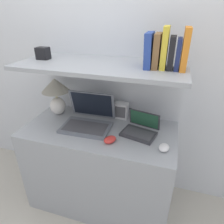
# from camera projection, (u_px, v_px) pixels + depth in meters

# --- Properties ---
(wall_back) EXTENTS (6.00, 0.05, 2.40)m
(wall_back) POSITION_uv_depth(u_px,v_px,m) (113.00, 63.00, 1.66)
(wall_back) COLOR silver
(wall_back) RESTS_ON ground_plane
(desk) EXTENTS (1.18, 0.58, 0.77)m
(desk) POSITION_uv_depth(u_px,v_px,m) (101.00, 166.00, 1.73)
(desk) COLOR #999EA3
(desk) RESTS_ON ground_plane
(back_riser) EXTENTS (1.18, 0.04, 1.24)m
(back_riser) POSITION_uv_depth(u_px,v_px,m) (111.00, 126.00, 1.89)
(back_riser) COLOR silver
(back_riser) RESTS_ON ground_plane
(shelf) EXTENTS (1.18, 0.52, 0.03)m
(shelf) POSITION_uv_depth(u_px,v_px,m) (101.00, 65.00, 1.39)
(shelf) COLOR #999EA3
(shelf) RESTS_ON back_riser
(table_lamp) EXTENTS (0.23, 0.23, 0.33)m
(table_lamp) POSITION_uv_depth(u_px,v_px,m) (56.00, 92.00, 1.68)
(table_lamp) COLOR white
(table_lamp) RESTS_ON desk
(laptop_large) EXTENTS (0.38, 0.32, 0.26)m
(laptop_large) POSITION_uv_depth(u_px,v_px,m) (88.00, 120.00, 1.58)
(laptop_large) COLOR slate
(laptop_large) RESTS_ON desk
(laptop_small) EXTENTS (0.28, 0.25, 0.16)m
(laptop_small) POSITION_uv_depth(u_px,v_px,m) (140.00, 129.00, 1.49)
(laptop_small) COLOR #333338
(laptop_small) RESTS_ON desk
(computer_mouse) EXTENTS (0.11, 0.12, 0.04)m
(computer_mouse) POSITION_uv_depth(u_px,v_px,m) (110.00, 140.00, 1.39)
(computer_mouse) COLOR red
(computer_mouse) RESTS_ON desk
(second_mouse) EXTENTS (0.08, 0.10, 0.04)m
(second_mouse) POSITION_uv_depth(u_px,v_px,m) (164.00, 148.00, 1.31)
(second_mouse) COLOR white
(second_mouse) RESTS_ON desk
(router_box) EXTENTS (0.11, 0.07, 0.14)m
(router_box) POSITION_uv_depth(u_px,v_px,m) (121.00, 110.00, 1.68)
(router_box) COLOR white
(router_box) RESTS_ON desk
(book_orange) EXTENTS (0.04, 0.16, 0.25)m
(book_orange) POSITION_uv_depth(u_px,v_px,m) (185.00, 49.00, 1.19)
(book_orange) COLOR orange
(book_orange) RESTS_ON shelf
(book_navy) EXTENTS (0.03, 0.14, 0.19)m
(book_navy) POSITION_uv_depth(u_px,v_px,m) (178.00, 54.00, 1.21)
(book_navy) COLOR navy
(book_navy) RESTS_ON shelf
(book_black) EXTENTS (0.03, 0.14, 0.20)m
(book_black) POSITION_uv_depth(u_px,v_px,m) (172.00, 53.00, 1.22)
(book_black) COLOR black
(book_black) RESTS_ON shelf
(book_yellow) EXTENTS (0.03, 0.14, 0.25)m
(book_yellow) POSITION_uv_depth(u_px,v_px,m) (165.00, 48.00, 1.22)
(book_yellow) COLOR gold
(book_yellow) RESTS_ON shelf
(book_brown) EXTENTS (0.04, 0.16, 0.21)m
(book_brown) POSITION_uv_depth(u_px,v_px,m) (157.00, 51.00, 1.24)
(book_brown) COLOR brown
(book_brown) RESTS_ON shelf
(book_blue) EXTENTS (0.05, 0.17, 0.21)m
(book_blue) POSITION_uv_depth(u_px,v_px,m) (149.00, 50.00, 1.25)
(book_blue) COLOR #284293
(book_blue) RESTS_ON shelf
(shelf_gadget) EXTENTS (0.09, 0.07, 0.09)m
(shelf_gadget) POSITION_uv_depth(u_px,v_px,m) (43.00, 53.00, 1.49)
(shelf_gadget) COLOR black
(shelf_gadget) RESTS_ON shelf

